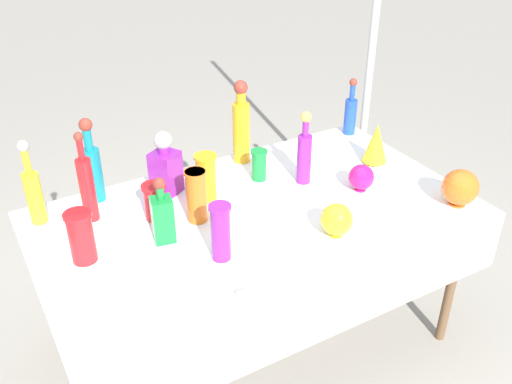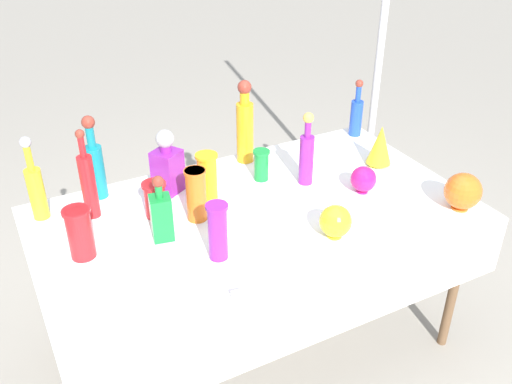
# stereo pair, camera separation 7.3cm
# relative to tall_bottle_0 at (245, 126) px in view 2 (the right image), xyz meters

# --- Properties ---
(ground_plane) EXTENTS (40.00, 40.00, 0.00)m
(ground_plane) POSITION_rel_tall_bottle_0_xyz_m (-0.17, -0.44, -0.94)
(ground_plane) COLOR #A0998C
(display_table) EXTENTS (1.81, 1.05, 0.76)m
(display_table) POSITION_rel_tall_bottle_0_xyz_m (-0.17, -0.47, -0.24)
(display_table) COLOR white
(display_table) RESTS_ON ground
(tall_bottle_0) EXTENTS (0.08, 0.08, 0.41)m
(tall_bottle_0) POSITION_rel_tall_bottle_0_xyz_m (0.00, 0.00, 0.00)
(tall_bottle_0) COLOR orange
(tall_bottle_0) RESTS_ON display_table
(tall_bottle_1) EXTENTS (0.06, 0.06, 0.31)m
(tall_bottle_1) POSITION_rel_tall_bottle_0_xyz_m (0.65, -0.01, -0.06)
(tall_bottle_1) COLOR blue
(tall_bottle_1) RESTS_ON display_table
(tall_bottle_2) EXTENTS (0.06, 0.06, 0.39)m
(tall_bottle_2) POSITION_rel_tall_bottle_0_xyz_m (-0.78, -0.15, -0.03)
(tall_bottle_2) COLOR red
(tall_bottle_2) RESTS_ON display_table
(tall_bottle_3) EXTENTS (0.07, 0.07, 0.37)m
(tall_bottle_3) POSITION_rel_tall_bottle_0_xyz_m (-0.97, -0.06, -0.04)
(tall_bottle_3) COLOR yellow
(tall_bottle_3) RESTS_ON display_table
(tall_bottle_4) EXTENTS (0.07, 0.07, 0.38)m
(tall_bottle_4) POSITION_rel_tall_bottle_0_xyz_m (-0.72, -0.00, -0.03)
(tall_bottle_4) COLOR teal
(tall_bottle_4) RESTS_ON display_table
(tall_bottle_5) EXTENTS (0.07, 0.07, 0.34)m
(tall_bottle_5) POSITION_rel_tall_bottle_0_xyz_m (0.15, -0.32, -0.04)
(tall_bottle_5) COLOR purple
(tall_bottle_5) RESTS_ON display_table
(square_decanter_0) EXTENTS (0.09, 0.09, 0.28)m
(square_decanter_0) POSITION_rel_tall_bottle_0_xyz_m (-0.58, -0.43, -0.08)
(square_decanter_0) COLOR #198C38
(square_decanter_0) RESTS_ON display_table
(square_decanter_1) EXTENTS (0.15, 0.15, 0.29)m
(square_decanter_1) POSITION_rel_tall_bottle_0_xyz_m (-0.43, -0.10, -0.06)
(square_decanter_1) COLOR purple
(square_decanter_1) RESTS_ON display_table
(slender_vase_0) EXTENTS (0.10, 0.10, 0.16)m
(slender_vase_0) POSITION_rel_tall_bottle_0_xyz_m (-0.55, -0.27, -0.10)
(slender_vase_0) COLOR red
(slender_vase_0) RESTS_ON display_table
(slender_vase_1) EXTENTS (0.08, 0.08, 0.23)m
(slender_vase_1) POSITION_rel_tall_bottle_0_xyz_m (-0.44, -0.65, -0.06)
(slender_vase_1) COLOR purple
(slender_vase_1) RESTS_ON display_table
(slender_vase_2) EXTENTS (0.10, 0.10, 0.20)m
(slender_vase_2) POSITION_rel_tall_bottle_0_xyz_m (-0.88, -0.41, -0.08)
(slender_vase_2) COLOR red
(slender_vase_2) RESTS_ON display_table
(slender_vase_3) EXTENTS (0.10, 0.10, 0.22)m
(slender_vase_3) POSITION_rel_tall_bottle_0_xyz_m (-0.31, -0.25, -0.07)
(slender_vase_3) COLOR orange
(slender_vase_3) RESTS_ON display_table
(slender_vase_4) EXTENTS (0.09, 0.09, 0.23)m
(slender_vase_4) POSITION_rel_tall_bottle_0_xyz_m (-0.41, -0.37, -0.06)
(slender_vase_4) COLOR orange
(slender_vase_4) RESTS_ON display_table
(slender_vase_5) EXTENTS (0.08, 0.08, 0.15)m
(slender_vase_5) POSITION_rel_tall_bottle_0_xyz_m (-0.02, -0.20, -0.10)
(slender_vase_5) COLOR #198C38
(slender_vase_5) RESTS_ON display_table
(fluted_vase_0) EXTENTS (0.12, 0.12, 0.20)m
(fluted_vase_0) POSITION_rel_tall_bottle_0_xyz_m (0.55, -0.34, -0.08)
(fluted_vase_0) COLOR yellow
(fluted_vase_0) RESTS_ON display_table
(round_bowl_0) EXTENTS (0.11, 0.11, 0.12)m
(round_bowl_0) POSITION_rel_tall_bottle_0_xyz_m (0.33, -0.51, -0.12)
(round_bowl_0) COLOR #C61972
(round_bowl_0) RESTS_ON display_table
(round_bowl_1) EXTENTS (0.16, 0.16, 0.16)m
(round_bowl_1) POSITION_rel_tall_bottle_0_xyz_m (0.61, -0.82, -0.10)
(round_bowl_1) COLOR orange
(round_bowl_1) RESTS_ON display_table
(round_bowl_2) EXTENTS (0.13, 0.13, 0.14)m
(round_bowl_2) POSITION_rel_tall_bottle_0_xyz_m (0.02, -0.74, -0.11)
(round_bowl_2) COLOR yellow
(round_bowl_2) RESTS_ON display_table
(price_tag_left) EXTENTS (0.05, 0.02, 0.04)m
(price_tag_left) POSITION_rel_tall_bottle_0_xyz_m (-0.48, -0.89, -0.17)
(price_tag_left) COLOR white
(price_tag_left) RESTS_ON display_table
(cardboard_box_behind_left) EXTENTS (0.62, 0.54, 0.40)m
(cardboard_box_behind_left) POSITION_rel_tall_bottle_0_xyz_m (0.14, 0.44, -0.79)
(cardboard_box_behind_left) COLOR tan
(cardboard_box_behind_left) RESTS_ON ground
(canopy_pole) EXTENTS (0.18, 0.18, 2.41)m
(canopy_pole) POSITION_rel_tall_bottle_0_xyz_m (0.96, 0.23, 0.00)
(canopy_pole) COLOR silver
(canopy_pole) RESTS_ON ground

